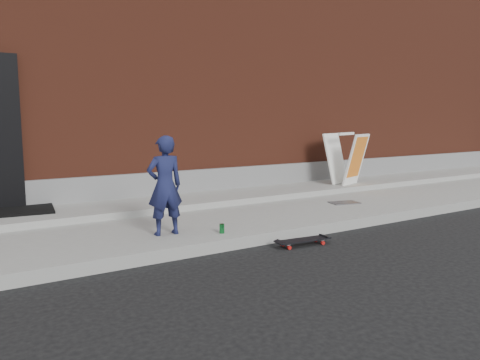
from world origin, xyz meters
TOP-DOWN VIEW (x-y plane):
  - ground at (0.00, 0.00)m, footprint 80.00×80.00m
  - sidewalk at (0.00, 1.50)m, footprint 20.00×3.00m
  - apron at (0.00, 2.40)m, footprint 20.00×1.20m
  - building at (-0.00, 6.99)m, footprint 20.00×8.10m
  - child at (-0.78, 0.62)m, footprint 0.47×0.32m
  - skateboard at (0.69, -0.28)m, footprint 0.74×0.26m
  - pizza_sign at (3.87, 2.20)m, footprint 0.84×0.91m
  - soda_can at (-0.15, 0.30)m, footprint 0.08×0.08m
  - doormat at (-2.30, 2.70)m, footprint 1.23×1.04m
  - utility_plate at (2.67, 1.02)m, footprint 0.54×0.41m

SIDE VIEW (x-z plane):
  - ground at x=0.00m, z-range 0.00..0.00m
  - skateboard at x=0.69m, z-range 0.03..0.11m
  - sidewalk at x=0.00m, z-range 0.00..0.15m
  - utility_plate at x=2.67m, z-range 0.15..0.16m
  - apron at x=0.00m, z-range 0.15..0.25m
  - soda_can at x=-0.15m, z-range 0.15..0.27m
  - doormat at x=-2.30m, z-range 0.25..0.28m
  - child at x=-0.78m, z-range 0.15..1.38m
  - pizza_sign at x=3.87m, z-range 0.25..1.30m
  - building at x=0.00m, z-range 0.00..5.00m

